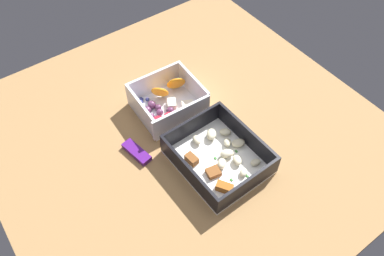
% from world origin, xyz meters
% --- Properties ---
extents(table_surface, '(0.80, 0.80, 0.02)m').
position_xyz_m(table_surface, '(0.00, 0.00, 0.01)').
color(table_surface, '#9E7547').
rests_on(table_surface, ground).
extents(pasta_container, '(0.19, 0.16, 0.05)m').
position_xyz_m(pasta_container, '(-0.10, -0.01, 0.04)').
color(pasta_container, white).
rests_on(pasta_container, table_surface).
extents(fruit_bowl, '(0.14, 0.15, 0.06)m').
position_xyz_m(fruit_bowl, '(0.08, -0.01, 0.04)').
color(fruit_bowl, white).
rests_on(fruit_bowl, table_surface).
extents(candy_bar, '(0.07, 0.04, 0.01)m').
position_xyz_m(candy_bar, '(0.01, 0.12, 0.03)').
color(candy_bar, '#51197A').
rests_on(candy_bar, table_surface).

